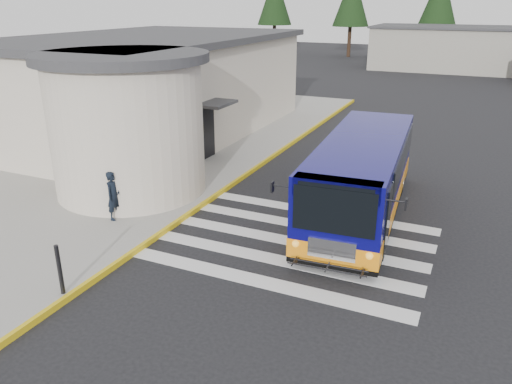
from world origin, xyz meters
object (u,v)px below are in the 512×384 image
at_px(bollard, 60,270).
at_px(pedestrian_a, 114,196).
at_px(pedestrian_b, 104,171).
at_px(transit_bus, 361,180).

bearing_deg(bollard, pedestrian_a, 112.92).
xyz_separation_m(pedestrian_b, bollard, (3.36, -5.51, -0.24)).
distance_m(pedestrian_b, bollard, 6.45).
relative_size(transit_bus, bollard, 7.36).
bearing_deg(pedestrian_a, bollard, -159.64).
distance_m(pedestrian_a, bollard, 4.27).
xyz_separation_m(transit_bus, bollard, (-5.12, -7.66, -0.44)).
bearing_deg(transit_bus, pedestrian_a, -155.09).
relative_size(pedestrian_a, bollard, 1.24).
height_order(pedestrian_a, bollard, pedestrian_a).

